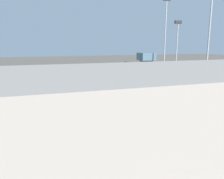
# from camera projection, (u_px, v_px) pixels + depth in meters

# --- Properties ---
(ground_plane) EXTENTS (400.00, 400.00, 0.00)m
(ground_plane) POSITION_uv_depth(u_px,v_px,m) (111.00, 95.00, 68.70)
(ground_plane) COLOR #60594F
(track_bed_0) EXTENTS (140.00, 2.80, 0.12)m
(track_bed_0) POSITION_uv_depth(u_px,v_px,m) (102.00, 89.00, 77.99)
(track_bed_0) COLOR #3D3833
(track_bed_0) RESTS_ON ground_plane
(track_bed_1) EXTENTS (140.00, 2.80, 0.12)m
(track_bed_1) POSITION_uv_depth(u_px,v_px,m) (106.00, 92.00, 73.34)
(track_bed_1) COLOR #4C443D
(track_bed_1) RESTS_ON ground_plane
(track_bed_2) EXTENTS (140.00, 2.80, 0.12)m
(track_bed_2) POSITION_uv_depth(u_px,v_px,m) (111.00, 95.00, 68.69)
(track_bed_2) COLOR #3D3833
(track_bed_2) RESTS_ON ground_plane
(track_bed_3) EXTENTS (140.00, 2.80, 0.12)m
(track_bed_3) POSITION_uv_depth(u_px,v_px,m) (116.00, 99.00, 64.04)
(track_bed_3) COLOR #3D3833
(track_bed_3) RESTS_ON ground_plane
(track_bed_4) EXTENTS (140.00, 2.80, 0.12)m
(track_bed_4) POSITION_uv_depth(u_px,v_px,m) (123.00, 103.00, 59.39)
(track_bed_4) COLOR #3D3833
(track_bed_4) RESTS_ON ground_plane
(train_on_track_1) EXTENTS (10.00, 3.00, 5.00)m
(train_on_track_1) POSITION_uv_depth(u_px,v_px,m) (42.00, 89.00, 66.91)
(train_on_track_1) COLOR #D85914
(train_on_track_1) RESTS_ON ground_plane
(train_on_track_0) EXTENTS (47.20, 3.00, 3.80)m
(train_on_track_0) POSITION_uv_depth(u_px,v_px,m) (95.00, 83.00, 76.83)
(train_on_track_0) COLOR #B7BABF
(train_on_track_0) RESTS_ON ground_plane
(train_on_track_2) EXTENTS (10.00, 3.00, 5.00)m
(train_on_track_2) POSITION_uv_depth(u_px,v_px,m) (208.00, 82.00, 79.02)
(train_on_track_2) COLOR #D85914
(train_on_track_2) RESTS_ON ground_plane
(train_on_track_3) EXTENTS (71.40, 3.06, 5.00)m
(train_on_track_3) POSITION_uv_depth(u_px,v_px,m) (162.00, 87.00, 67.90)
(train_on_track_3) COLOR silver
(train_on_track_3) RESTS_ON ground_plane
(light_mast_0) EXTENTS (2.80, 0.70, 31.30)m
(light_mast_0) POSITION_uv_depth(u_px,v_px,m) (165.00, 31.00, 84.26)
(light_mast_0) COLOR #9EA0A5
(light_mast_0) RESTS_ON ground_plane
(light_mast_1) EXTENTS (2.80, 0.70, 28.67)m
(light_mast_1) POSITION_uv_depth(u_px,v_px,m) (209.00, 32.00, 60.37)
(light_mast_1) COLOR #9EA0A5
(light_mast_1) RESTS_ON ground_plane
(light_mast_2) EXTENTS (2.80, 0.70, 23.43)m
(light_mast_2) POSITION_uv_depth(u_px,v_px,m) (177.00, 43.00, 87.05)
(light_mast_2) COLOR #9EA0A5
(light_mast_2) RESTS_ON ground_plane
(signal_gantry) EXTENTS (0.70, 25.00, 8.80)m
(signal_gantry) POSITION_uv_depth(u_px,v_px,m) (140.00, 69.00, 70.10)
(signal_gantry) COLOR #4C4742
(signal_gantry) RESTS_ON ground_plane
(maintenance_shed) EXTENTS (47.04, 20.94, 12.21)m
(maintenance_shed) POSITION_uv_depth(u_px,v_px,m) (170.00, 114.00, 30.89)
(maintenance_shed) COLOR #9E9389
(maintenance_shed) RESTS_ON ground_plane
(control_tower) EXTENTS (6.00, 6.00, 11.34)m
(control_tower) POSITION_uv_depth(u_px,v_px,m) (146.00, 64.00, 93.85)
(control_tower) COLOR gray
(control_tower) RESTS_ON ground_plane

